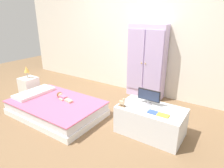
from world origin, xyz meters
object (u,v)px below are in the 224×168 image
Objects in this scene: doll at (62,96)px; tv_stand at (150,121)px; book_yellow at (163,115)px; bed at (56,108)px; rocking_horse_toy at (123,102)px; book_blue at (153,112)px; nightstand at (29,88)px; wardrobe at (147,62)px; tv_monitor at (149,96)px; table_lamp at (27,70)px.

doll is 1.57m from tv_stand.
tv_stand is (1.55, 0.23, -0.08)m from doll.
doll is at bearing -176.45° from book_yellow.
bed is 9.90× the size of book_yellow.
tv_stand is 0.48m from rocking_horse_toy.
book_blue reaches higher than tv_stand.
book_yellow is (0.57, 0.06, -0.06)m from rocking_horse_toy.
nightstand is at bearing 169.03° from bed.
wardrobe is 1.54m from book_blue.
bed is 1.68× the size of tv_stand.
doll is 1.76m from book_yellow.
nightstand is at bearing -178.92° from book_yellow.
bed is 1.06× the size of wardrobe.
tv_monitor reaches higher than book_yellow.
tv_stand is 2.75× the size of tv_monitor.
book_yellow is (0.14, 0.00, -0.00)m from book_blue.
rocking_horse_toy is (2.22, -0.01, -0.12)m from table_lamp.
doll is 1.63× the size of table_lamp.
book_yellow is (1.76, 0.25, 0.29)m from bed.
book_blue is at bearing -62.05° from wardrobe.
book_blue is (2.64, 0.05, 0.20)m from nightstand.
bed is 1.80m from book_yellow.
book_yellow is at bearing 1.08° from table_lamp.
book_blue is at bearing 8.00° from rocking_horse_toy.
rocking_horse_toy reaches higher than nightstand.
bed is at bearing -171.87° from book_yellow.
table_lamp is at bearing -173.94° from tv_monitor.
bed is 11.63× the size of rocking_horse_toy.
book_yellow is (1.76, 0.11, 0.13)m from doll.
book_yellow is at bearing -57.58° from wardrobe.
tv_stand is at bearing 3.84° from nightstand.
rocking_horse_toy is at bearing 9.11° from bed.
book_yellow is at bearing 3.55° from doll.
table_lamp is 0.16× the size of wardrobe.
book_yellow is at bearing -30.03° from tv_stand.
nightstand is 0.29× the size of wardrobe.
tv_stand is at bearing 3.84° from table_lamp.
rocking_horse_toy is 0.85× the size of book_yellow.
tv_stand is (1.55, 0.37, 0.08)m from bed.
nightstand is at bearing -144.37° from wardrobe.
wardrobe is at bearing 122.42° from book_yellow.
wardrobe is 1.45m from rocking_horse_toy.
doll reaches higher than bed.
table_lamp reaches higher than nightstand.
wardrobe is at bearing 116.16° from tv_monitor.
bed is at bearing -170.89° from rocking_horse_toy.
table_lamp is 1.54× the size of book_yellow.
book_yellow is (2.78, 0.05, 0.20)m from nightstand.
tv_stand reaches higher than doll.
tv_stand is at bearing 149.97° from book_yellow.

